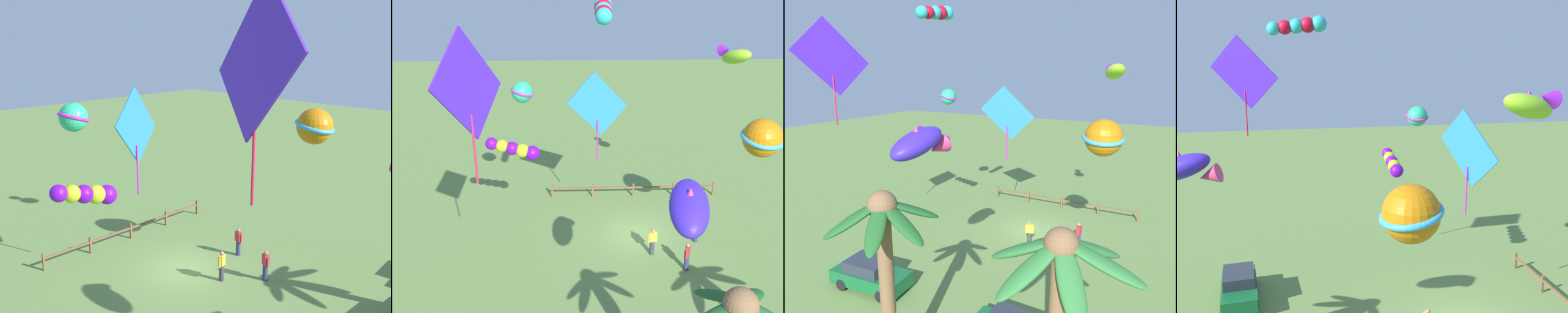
# 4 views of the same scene
# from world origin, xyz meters

# --- Properties ---
(parked_car_0) EXTENTS (4.03, 2.02, 1.51)m
(parked_car_0) POSITION_xyz_m (4.73, 10.35, 0.75)
(parked_car_0) COLOR #145B2D
(parked_car_0) RESTS_ON ground
(kite_diamond_0) EXTENTS (1.49, 3.43, 5.15)m
(kite_diamond_0) POSITION_xyz_m (7.03, 9.67, 11.25)
(kite_diamond_0) COLOR #4B1FD3
(kite_fish_1) EXTENTS (1.61, 2.96, 1.56)m
(kite_fish_1) POSITION_xyz_m (0.33, 11.55, 8.02)
(kite_fish_1) COLOR #3720C5
(kite_tube_2) EXTENTS (2.70, 0.75, 1.24)m
(kite_tube_2) POSITION_xyz_m (6.74, 1.94, 6.32)
(kite_tube_2) COLOR #6B0BCA
(kite_ball_3) EXTENTS (1.22, 1.24, 1.09)m
(kite_ball_3) POSITION_xyz_m (6.36, 0.66, 8.94)
(kite_ball_3) COLOR #26BA7D
(kite_ball_4) EXTENTS (2.50, 2.50, 1.81)m
(kite_ball_4) POSITION_xyz_m (-4.91, 4.20, 7.55)
(kite_ball_4) COLOR #C36D0B
(kite_fish_5) EXTENTS (1.65, 2.45, 1.20)m
(kite_fish_5) POSITION_xyz_m (-4.54, 0.34, 10.68)
(kite_fish_5) COLOR #8ED225
(kite_tube_6) EXTENTS (0.72, 2.51, 0.83)m
(kite_tube_6) POSITION_xyz_m (2.68, 7.00, 13.37)
(kite_tube_6) COLOR #26B1B7
(kite_diamond_7) EXTENTS (3.41, 1.50, 5.13)m
(kite_diamond_7) POSITION_xyz_m (2.40, -0.66, 7.83)
(kite_diamond_7) COLOR teal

